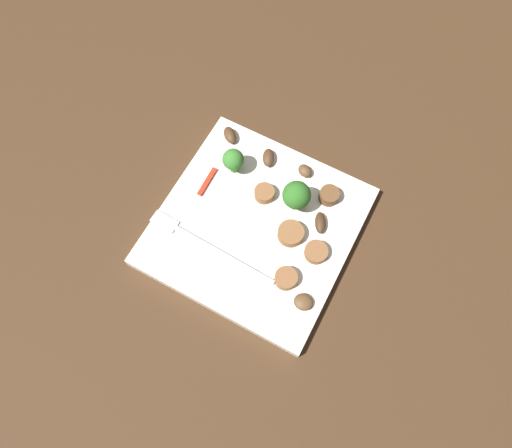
% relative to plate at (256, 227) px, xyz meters
% --- Properties ---
extents(ground_plane, '(1.40, 1.40, 0.00)m').
position_rel_plate_xyz_m(ground_plane, '(0.00, 0.00, -0.01)').
color(ground_plane, '#422B19').
extents(plate, '(0.24, 0.24, 0.02)m').
position_rel_plate_xyz_m(plate, '(0.00, 0.00, 0.00)').
color(plate, white).
rests_on(plate, ground_plane).
extents(fork, '(0.18, 0.02, 0.00)m').
position_rel_plate_xyz_m(fork, '(0.05, 0.06, 0.01)').
color(fork, silver).
rests_on(fork, plate).
extents(broccoli_floret_0, '(0.04, 0.04, 0.05)m').
position_rel_plate_xyz_m(broccoli_floret_0, '(-0.03, -0.05, 0.04)').
color(broccoli_floret_0, '#347525').
rests_on(broccoli_floret_0, plate).
extents(broccoli_floret_1, '(0.03, 0.03, 0.04)m').
position_rel_plate_xyz_m(broccoli_floret_1, '(0.06, -0.06, 0.04)').
color(broccoli_floret_1, '#408630').
rests_on(broccoli_floret_1, plate).
extents(sausage_slice_0, '(0.05, 0.05, 0.01)m').
position_rel_plate_xyz_m(sausage_slice_0, '(-0.05, -0.01, 0.02)').
color(sausage_slice_0, brown).
rests_on(sausage_slice_0, plate).
extents(sausage_slice_1, '(0.04, 0.04, 0.01)m').
position_rel_plate_xyz_m(sausage_slice_1, '(-0.07, 0.05, 0.02)').
color(sausage_slice_1, brown).
rests_on(sausage_slice_1, plate).
extents(sausage_slice_2, '(0.04, 0.04, 0.01)m').
position_rel_plate_xyz_m(sausage_slice_2, '(0.01, -0.04, 0.02)').
color(sausage_slice_2, brown).
rests_on(sausage_slice_2, plate).
extents(sausage_slice_3, '(0.04, 0.04, 0.01)m').
position_rel_plate_xyz_m(sausage_slice_3, '(-0.09, 0.00, 0.02)').
color(sausage_slice_3, brown).
rests_on(sausage_slice_3, plate).
extents(sausage_slice_4, '(0.04, 0.04, 0.02)m').
position_rel_plate_xyz_m(sausage_slice_4, '(-0.07, -0.08, 0.02)').
color(sausage_slice_4, brown).
rests_on(sausage_slice_4, plate).
extents(mushroom_0, '(0.03, 0.02, 0.01)m').
position_rel_plate_xyz_m(mushroom_0, '(-0.02, -0.10, 0.02)').
color(mushroom_0, brown).
rests_on(mushroom_0, plate).
extents(mushroom_1, '(0.03, 0.03, 0.01)m').
position_rel_plate_xyz_m(mushroom_1, '(-0.07, -0.04, 0.01)').
color(mushroom_1, '#422B19').
rests_on(mushroom_1, plate).
extents(mushroom_2, '(0.03, 0.02, 0.01)m').
position_rel_plate_xyz_m(mushroom_2, '(-0.10, 0.06, 0.01)').
color(mushroom_2, brown).
rests_on(mushroom_2, plate).
extents(mushroom_3, '(0.03, 0.03, 0.01)m').
position_rel_plate_xyz_m(mushroom_3, '(0.03, -0.09, 0.02)').
color(mushroom_3, '#4C331E').
rests_on(mushroom_3, plate).
extents(mushroom_5, '(0.03, 0.03, 0.01)m').
position_rel_plate_xyz_m(mushroom_5, '(0.09, -0.10, 0.02)').
color(mushroom_5, '#4C331E').
rests_on(mushroom_5, plate).
extents(pepper_strip_1, '(0.01, 0.04, 0.00)m').
position_rel_plate_xyz_m(pepper_strip_1, '(0.09, -0.02, 0.01)').
color(pepper_strip_1, red).
rests_on(pepper_strip_1, plate).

